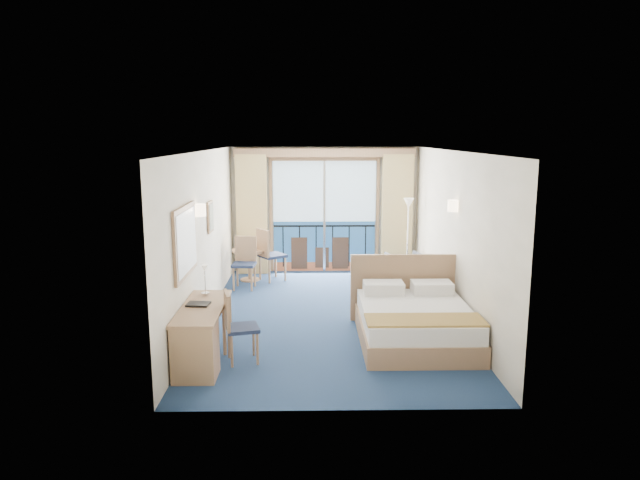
{
  "coord_description": "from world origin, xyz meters",
  "views": [
    {
      "loc": [
        -0.31,
        -8.99,
        2.94
      ],
      "look_at": [
        -0.15,
        0.2,
        1.25
      ],
      "focal_mm": 32.0,
      "sensor_mm": 36.0,
      "label": 1
    }
  ],
  "objects_px": {
    "floor_lamp": "(408,218)",
    "desk": "(197,342)",
    "bed": "(414,321)",
    "desk_chair": "(236,323)",
    "nightstand": "(434,297)",
    "round_table": "(250,257)",
    "table_chair_a": "(268,252)",
    "armchair": "(405,268)",
    "table_chair_b": "(245,259)"
  },
  "relations": [
    {
      "from": "round_table",
      "to": "table_chair_a",
      "type": "bearing_deg",
      "value": -7.78
    },
    {
      "from": "bed",
      "to": "table_chair_a",
      "type": "xyz_separation_m",
      "value": [
        -2.35,
        3.5,
        0.31
      ]
    },
    {
      "from": "armchair",
      "to": "table_chair_b",
      "type": "xyz_separation_m",
      "value": [
        -3.18,
        -0.23,
        0.25
      ]
    },
    {
      "from": "table_chair_a",
      "to": "bed",
      "type": "bearing_deg",
      "value": 179.5
    },
    {
      "from": "armchair",
      "to": "desk_chair",
      "type": "xyz_separation_m",
      "value": [
        -2.88,
        -3.96,
        0.22
      ]
    },
    {
      "from": "table_chair_b",
      "to": "desk_chair",
      "type": "bearing_deg",
      "value": -80.32
    },
    {
      "from": "nightstand",
      "to": "desk_chair",
      "type": "xyz_separation_m",
      "value": [
        -3.05,
        -2.05,
        0.26
      ]
    },
    {
      "from": "armchair",
      "to": "nightstand",
      "type": "bearing_deg",
      "value": 81.55
    },
    {
      "from": "table_chair_b",
      "to": "desk",
      "type": "bearing_deg",
      "value": -86.85
    },
    {
      "from": "desk",
      "to": "table_chair_a",
      "type": "distance_m",
      "value": 4.66
    },
    {
      "from": "bed",
      "to": "desk_chair",
      "type": "distance_m",
      "value": 2.59
    },
    {
      "from": "floor_lamp",
      "to": "round_table",
      "type": "bearing_deg",
      "value": -179.47
    },
    {
      "from": "desk_chair",
      "to": "round_table",
      "type": "bearing_deg",
      "value": -10.46
    },
    {
      "from": "desk_chair",
      "to": "table_chair_a",
      "type": "distance_m",
      "value": 4.25
    },
    {
      "from": "nightstand",
      "to": "desk",
      "type": "relative_size",
      "value": 0.34
    },
    {
      "from": "bed",
      "to": "floor_lamp",
      "type": "bearing_deg",
      "value": 82.15
    },
    {
      "from": "armchair",
      "to": "desk",
      "type": "relative_size",
      "value": 0.43
    },
    {
      "from": "desk",
      "to": "table_chair_b",
      "type": "height_order",
      "value": "table_chair_b"
    },
    {
      "from": "table_chair_a",
      "to": "table_chair_b",
      "type": "xyz_separation_m",
      "value": [
        -0.42,
        -0.51,
        -0.04
      ]
    },
    {
      "from": "nightstand",
      "to": "desk",
      "type": "bearing_deg",
      "value": -145.17
    },
    {
      "from": "nightstand",
      "to": "armchair",
      "type": "xyz_separation_m",
      "value": [
        -0.17,
        1.91,
        0.04
      ]
    },
    {
      "from": "table_chair_b",
      "to": "armchair",
      "type": "bearing_deg",
      "value": 9.21
    },
    {
      "from": "table_chair_a",
      "to": "table_chair_b",
      "type": "bearing_deg",
      "value": 106.36
    },
    {
      "from": "desk",
      "to": "desk_chair",
      "type": "bearing_deg",
      "value": 40.51
    },
    {
      "from": "desk",
      "to": "armchair",
      "type": "bearing_deg",
      "value": 52.61
    },
    {
      "from": "desk",
      "to": "table_chair_b",
      "type": "bearing_deg",
      "value": 88.12
    },
    {
      "from": "desk_chair",
      "to": "table_chair_a",
      "type": "height_order",
      "value": "table_chair_a"
    },
    {
      "from": "nightstand",
      "to": "table_chair_b",
      "type": "xyz_separation_m",
      "value": [
        -3.35,
        1.68,
        0.29
      ]
    },
    {
      "from": "nightstand",
      "to": "desk_chair",
      "type": "height_order",
      "value": "desk_chair"
    },
    {
      "from": "table_chair_a",
      "to": "round_table",
      "type": "bearing_deg",
      "value": 47.82
    },
    {
      "from": "desk",
      "to": "table_chair_b",
      "type": "xyz_separation_m",
      "value": [
        0.13,
        4.1,
        0.15
      ]
    },
    {
      "from": "bed",
      "to": "desk_chair",
      "type": "relative_size",
      "value": 2.15
    },
    {
      "from": "armchair",
      "to": "desk_chair",
      "type": "distance_m",
      "value": 4.9
    },
    {
      "from": "nightstand",
      "to": "round_table",
      "type": "bearing_deg",
      "value": 145.93
    },
    {
      "from": "round_table",
      "to": "bed",
      "type": "bearing_deg",
      "value": -52.36
    },
    {
      "from": "armchair",
      "to": "table_chair_b",
      "type": "bearing_deg",
      "value": -9.43
    },
    {
      "from": "bed",
      "to": "table_chair_a",
      "type": "bearing_deg",
      "value": 123.9
    },
    {
      "from": "bed",
      "to": "table_chair_a",
      "type": "height_order",
      "value": "bed"
    },
    {
      "from": "bed",
      "to": "desk_chair",
      "type": "xyz_separation_m",
      "value": [
        -2.47,
        -0.74,
        0.23
      ]
    },
    {
      "from": "desk",
      "to": "round_table",
      "type": "relative_size",
      "value": 2.22
    },
    {
      "from": "desk",
      "to": "table_chair_a",
      "type": "xyz_separation_m",
      "value": [
        0.55,
        4.62,
        0.19
      ]
    },
    {
      "from": "armchair",
      "to": "floor_lamp",
      "type": "height_order",
      "value": "floor_lamp"
    },
    {
      "from": "nightstand",
      "to": "floor_lamp",
      "type": "distance_m",
      "value": 2.49
    },
    {
      "from": "floor_lamp",
      "to": "desk_chair",
      "type": "xyz_separation_m",
      "value": [
        -2.97,
        -4.33,
        -0.74
      ]
    },
    {
      "from": "bed",
      "to": "round_table",
      "type": "distance_m",
      "value": 4.5
    },
    {
      "from": "round_table",
      "to": "table_chair_a",
      "type": "xyz_separation_m",
      "value": [
        0.39,
        -0.05,
        0.12
      ]
    },
    {
      "from": "bed",
      "to": "armchair",
      "type": "height_order",
      "value": "bed"
    },
    {
      "from": "armchair",
      "to": "table_chair_a",
      "type": "height_order",
      "value": "table_chair_a"
    },
    {
      "from": "armchair",
      "to": "floor_lamp",
      "type": "bearing_deg",
      "value": -117.41
    },
    {
      "from": "floor_lamp",
      "to": "desk",
      "type": "relative_size",
      "value": 1.06
    }
  ]
}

